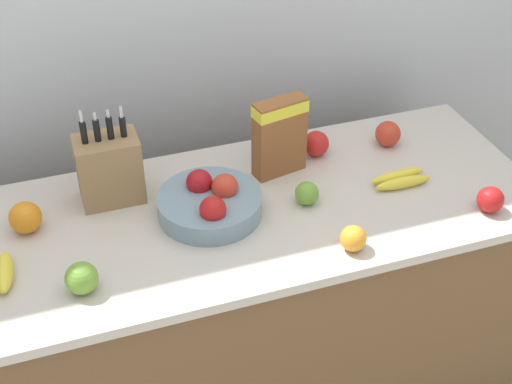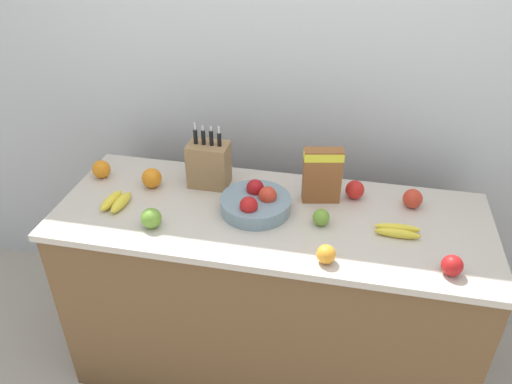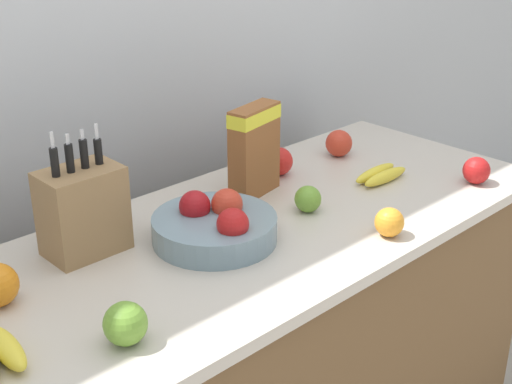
% 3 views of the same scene
% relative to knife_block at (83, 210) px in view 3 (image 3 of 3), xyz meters
% --- Properties ---
extents(wall_back, '(9.00, 0.06, 2.60)m').
position_rel_knife_block_xyz_m(wall_back, '(0.31, 0.38, 0.28)').
color(wall_back, silver).
rests_on(wall_back, ground_plane).
extents(knife_block, '(0.18, 0.12, 0.30)m').
position_rel_knife_block_xyz_m(knife_block, '(0.00, 0.00, 0.00)').
color(knife_block, '#937047').
rests_on(knife_block, counter).
extents(cereal_box, '(0.17, 0.09, 0.24)m').
position_rel_knife_block_xyz_m(cereal_box, '(0.50, -0.03, 0.03)').
color(cereal_box, brown).
rests_on(cereal_box, counter).
extents(fruit_bowl, '(0.29, 0.29, 0.11)m').
position_rel_knife_block_xyz_m(fruit_bowl, '(0.25, -0.16, -0.06)').
color(fruit_bowl, gray).
rests_on(fruit_bowl, counter).
extents(banana_bunch_left, '(0.18, 0.08, 0.03)m').
position_rel_knife_block_xyz_m(banana_bunch_left, '(0.82, -0.21, -0.08)').
color(banana_bunch_left, yellow).
rests_on(banana_bunch_left, counter).
extents(apple_by_knife_block, '(0.08, 0.08, 0.08)m').
position_rel_knife_block_xyz_m(apple_by_knife_block, '(0.99, -0.40, -0.06)').
color(apple_by_knife_block, red).
rests_on(apple_by_knife_block, counter).
extents(apple_rear, '(0.08, 0.08, 0.08)m').
position_rel_knife_block_xyz_m(apple_rear, '(0.88, -0.00, -0.06)').
color(apple_rear, red).
rests_on(apple_rear, counter).
extents(apple_middle, '(0.08, 0.08, 0.08)m').
position_rel_knife_block_xyz_m(apple_middle, '(-0.13, -0.36, -0.06)').
color(apple_middle, '#6B9E33').
rests_on(apple_middle, counter).
extents(apple_leftmost, '(0.08, 0.08, 0.08)m').
position_rel_knife_block_xyz_m(apple_leftmost, '(0.64, 0.02, -0.06)').
color(apple_leftmost, red).
rests_on(apple_leftmost, counter).
extents(apple_near_bananas, '(0.07, 0.07, 0.07)m').
position_rel_knife_block_xyz_m(apple_near_bananas, '(0.52, -0.20, -0.07)').
color(apple_near_bananas, '#6B9E33').
rests_on(apple_near_bananas, counter).
extents(orange_front_left, '(0.07, 0.07, 0.07)m').
position_rel_knife_block_xyz_m(orange_front_left, '(0.56, -0.43, -0.07)').
color(orange_front_left, orange).
rests_on(orange_front_left, counter).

